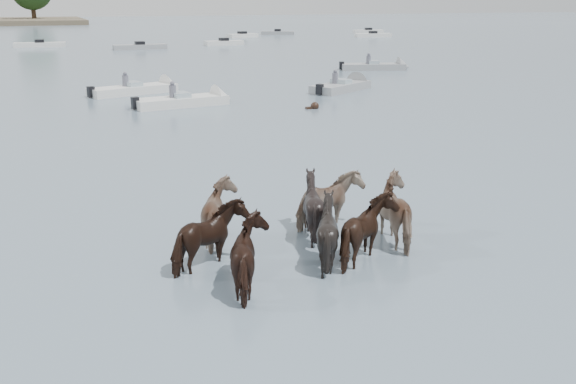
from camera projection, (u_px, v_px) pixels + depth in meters
name	position (u px, v px, depth m)	size (l,w,h in m)	color
ground	(261.00, 297.00, 12.32)	(400.00, 400.00, 0.00)	slate
pony_herd	(309.00, 224.00, 14.42)	(6.50, 4.44, 1.68)	black
swimming_pony	(314.00, 107.00, 33.25)	(0.72, 0.44, 0.44)	black
motorboat_b	(194.00, 101.00, 34.38)	(5.58, 2.37, 1.92)	silver
motorboat_c	(145.00, 89.00, 38.80)	(5.85, 3.23, 1.92)	silver
motorboat_d	(347.00, 86.00, 40.11)	(5.16, 4.00, 1.92)	gray
motorboat_e	(382.00, 67.00, 51.32)	(5.66, 3.12, 1.92)	gray
distant_flotilla	(52.00, 43.00, 78.71)	(100.81, 24.59, 0.93)	silver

